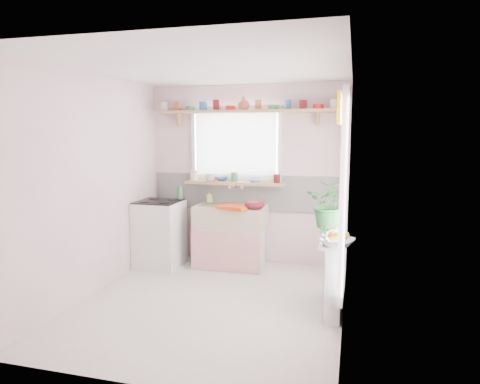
# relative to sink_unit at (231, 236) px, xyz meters

# --- Properties ---
(room) EXTENTS (3.20, 3.20, 3.20)m
(room) POSITION_rel_sink_unit_xyz_m (0.81, -0.43, 0.94)
(room) COLOR beige
(room) RESTS_ON ground
(sink_unit) EXTENTS (0.95, 0.65, 1.11)m
(sink_unit) POSITION_rel_sink_unit_xyz_m (0.00, 0.00, 0.00)
(sink_unit) COLOR white
(sink_unit) RESTS_ON ground
(cooker) EXTENTS (0.58, 0.58, 0.93)m
(cooker) POSITION_rel_sink_unit_xyz_m (-0.95, -0.24, 0.03)
(cooker) COLOR white
(cooker) RESTS_ON ground
(radiator_ledge) EXTENTS (0.22, 0.95, 0.78)m
(radiator_ledge) POSITION_rel_sink_unit_xyz_m (1.45, -1.09, -0.03)
(radiator_ledge) COLOR white
(radiator_ledge) RESTS_ON ground
(windowsill) EXTENTS (1.40, 0.22, 0.04)m
(windowsill) POSITION_rel_sink_unit_xyz_m (-0.00, 0.19, 0.71)
(windowsill) COLOR tan
(windowsill) RESTS_ON room
(pine_shelf) EXTENTS (2.52, 0.24, 0.04)m
(pine_shelf) POSITION_rel_sink_unit_xyz_m (0.15, 0.18, 1.69)
(pine_shelf) COLOR tan
(pine_shelf) RESTS_ON room
(shelf_crockery) EXTENTS (2.47, 0.11, 0.12)m
(shelf_crockery) POSITION_rel_sink_unit_xyz_m (0.13, 0.18, 1.76)
(shelf_crockery) COLOR silver
(shelf_crockery) RESTS_ON pine_shelf
(sill_crockery) EXTENTS (1.35, 0.11, 0.12)m
(sill_crockery) POSITION_rel_sink_unit_xyz_m (-0.00, 0.19, 0.78)
(sill_crockery) COLOR silver
(sill_crockery) RESTS_ON windowsill
(dish_tray) EXTENTS (0.48, 0.42, 0.04)m
(dish_tray) POSITION_rel_sink_unit_xyz_m (0.11, -0.19, 0.44)
(dish_tray) COLOR #E94514
(dish_tray) RESTS_ON sink_unit
(colander) EXTENTS (0.27, 0.27, 0.12)m
(colander) POSITION_rel_sink_unit_xyz_m (0.38, -0.17, 0.48)
(colander) COLOR maroon
(colander) RESTS_ON sink_unit
(jade_plant) EXTENTS (0.58, 0.54, 0.54)m
(jade_plant) POSITION_rel_sink_unit_xyz_m (1.36, -0.69, 0.61)
(jade_plant) COLOR #2C6F31
(jade_plant) RESTS_ON radiator_ledge
(fruit_bowl) EXTENTS (0.39, 0.39, 0.08)m
(fruit_bowl) POSITION_rel_sink_unit_xyz_m (1.48, -1.49, 0.38)
(fruit_bowl) COLOR silver
(fruit_bowl) RESTS_ON radiator_ledge
(herb_pot) EXTENTS (0.12, 0.10, 0.19)m
(herb_pot) POSITION_rel_sink_unit_xyz_m (1.36, -1.49, 0.44)
(herb_pot) COLOR #2D712F
(herb_pot) RESTS_ON radiator_ledge
(soap_bottle_sink) EXTENTS (0.10, 0.10, 0.17)m
(soap_bottle_sink) POSITION_rel_sink_unit_xyz_m (-0.38, 0.21, 0.50)
(soap_bottle_sink) COLOR #BCD15D
(soap_bottle_sink) RESTS_ON sink_unit
(sill_cup) EXTENTS (0.16, 0.16, 0.10)m
(sill_cup) POSITION_rel_sink_unit_xyz_m (-0.34, 0.13, 0.78)
(sill_cup) COLOR beige
(sill_cup) RESTS_ON windowsill
(sill_bowl) EXTENTS (0.25, 0.25, 0.06)m
(sill_bowl) POSITION_rel_sink_unit_xyz_m (-0.21, 0.25, 0.76)
(sill_bowl) COLOR #3159A2
(sill_bowl) RESTS_ON windowsill
(shelf_vase) EXTENTS (0.22, 0.22, 0.17)m
(shelf_vase) POSITION_rel_sink_unit_xyz_m (0.15, 0.12, 1.79)
(shelf_vase) COLOR #9C3D30
(shelf_vase) RESTS_ON pine_shelf
(cooker_bottle) EXTENTS (0.10, 0.10, 0.23)m
(cooker_bottle) POSITION_rel_sink_unit_xyz_m (-0.73, -0.02, 0.60)
(cooker_bottle) COLOR #418349
(cooker_bottle) RESTS_ON cooker
(fruit) EXTENTS (0.20, 0.14, 0.10)m
(fruit) POSITION_rel_sink_unit_xyz_m (1.49, -1.49, 0.44)
(fruit) COLOR #FF6215
(fruit) RESTS_ON fruit_bowl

